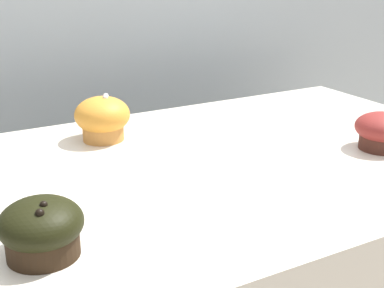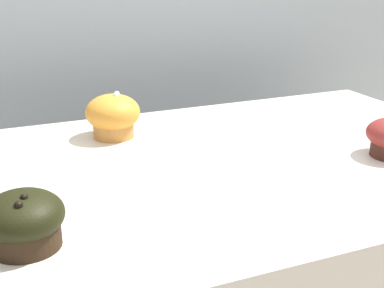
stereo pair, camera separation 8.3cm
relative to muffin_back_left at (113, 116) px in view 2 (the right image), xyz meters
The scene contains 3 objects.
wall_back 0.44m from the muffin_back_left, 70.47° to the left, with size 3.20×0.10×1.80m, color #A8B2B7.
muffin_back_left is the anchor object (origin of this frame).
muffin_back_right 0.40m from the muffin_back_left, 119.79° to the right, with size 0.10×0.10×0.07m.
Camera 2 is at (-0.38, -0.74, 1.23)m, focal length 50.00 mm.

